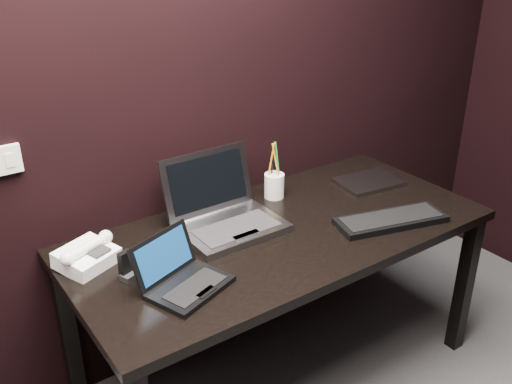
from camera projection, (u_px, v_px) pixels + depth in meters
wall_back at (158, 82)px, 2.19m from camera, size 4.00×0.00×4.00m
desk at (281, 246)px, 2.32m from camera, size 1.70×0.80×0.74m
netbook at (183, 278)px, 1.91m from camera, size 0.33×0.31×0.17m
silver_laptop at (225, 215)px, 2.29m from camera, size 0.40×0.36×0.28m
ext_keyboard at (391, 220)px, 2.33m from camera, size 0.49×0.27×0.03m
closed_laptop at (369, 182)px, 2.68m from camera, size 0.31×0.24×0.02m
desk_phone at (87, 256)px, 2.03m from camera, size 0.24×0.23×0.11m
mobile_phone at (127, 268)px, 1.96m from camera, size 0.07×0.06×0.10m
pen_cup at (274, 185)px, 2.53m from camera, size 0.11×0.11×0.26m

